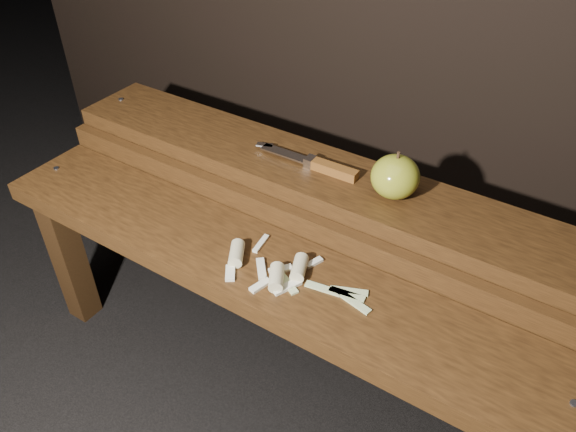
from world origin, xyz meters
The scene contains 6 objects.
ground centered at (0.00, 0.00, 0.00)m, with size 60.00×60.00×0.00m, color black.
bench_front_tier centered at (0.00, -0.06, 0.35)m, with size 1.20×0.20×0.42m.
bench_rear_tier centered at (0.00, 0.17, 0.41)m, with size 1.20×0.21×0.50m.
apple centered at (0.17, 0.17, 0.54)m, with size 0.09×0.09×0.09m.
knife centered at (0.01, 0.17, 0.51)m, with size 0.24×0.03×0.02m.
apple_scraps centered at (0.05, -0.06, 0.43)m, with size 0.29×0.15×0.03m.
Camera 1 is at (0.47, -0.66, 1.13)m, focal length 35.00 mm.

